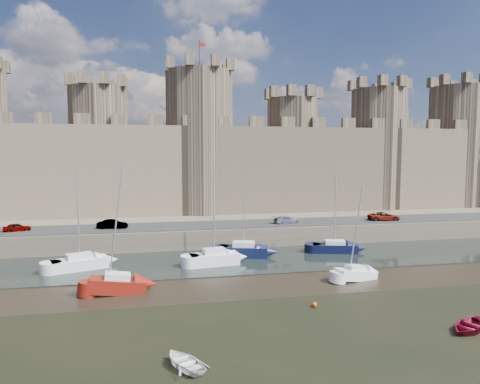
# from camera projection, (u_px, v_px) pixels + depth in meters

# --- Properties ---
(ground) EXTENTS (160.00, 160.00, 0.00)m
(ground) POSITION_uv_depth(u_px,v_px,m) (254.00, 366.00, 24.55)
(ground) COLOR black
(ground) RESTS_ON ground
(water_channel) EXTENTS (160.00, 12.00, 0.08)m
(water_channel) POSITION_uv_depth(u_px,v_px,m) (206.00, 262.00, 47.99)
(water_channel) COLOR black
(water_channel) RESTS_ON ground
(quay) EXTENTS (160.00, 60.00, 2.50)m
(quay) POSITION_uv_depth(u_px,v_px,m) (184.00, 210.00, 83.04)
(quay) COLOR #4C443A
(quay) RESTS_ON ground
(road) EXTENTS (160.00, 7.00, 0.10)m
(road) POSITION_uv_depth(u_px,v_px,m) (197.00, 225.00, 57.53)
(road) COLOR black
(road) RESTS_ON quay
(castle) EXTENTS (108.50, 11.00, 29.00)m
(castle) POSITION_uv_depth(u_px,v_px,m) (184.00, 157.00, 70.26)
(castle) COLOR #42382B
(castle) RESTS_ON quay
(car_0) EXTENTS (3.40, 2.11, 1.08)m
(car_0) POSITION_uv_depth(u_px,v_px,m) (17.00, 227.00, 53.12)
(car_0) COLOR gray
(car_0) RESTS_ON quay
(car_1) EXTENTS (3.93, 1.85, 1.24)m
(car_1) POSITION_uv_depth(u_px,v_px,m) (112.00, 224.00, 54.97)
(car_1) COLOR gray
(car_1) RESTS_ON quay
(car_2) EXTENTS (3.88, 2.01, 1.07)m
(car_2) POSITION_uv_depth(u_px,v_px,m) (287.00, 220.00, 59.13)
(car_2) COLOR gray
(car_2) RESTS_ON quay
(car_3) EXTENTS (4.73, 2.65, 1.25)m
(car_3) POSITION_uv_depth(u_px,v_px,m) (384.00, 217.00, 61.74)
(car_3) COLOR gray
(car_3) RESTS_ON quay
(sailboat_0) EXTENTS (6.03, 4.02, 10.51)m
(sailboat_0) POSITION_uv_depth(u_px,v_px,m) (80.00, 262.00, 44.83)
(sailboat_0) COLOR silver
(sailboat_0) RESTS_ON ground
(sailboat_1) EXTENTS (6.04, 3.69, 11.33)m
(sailboat_1) POSITION_uv_depth(u_px,v_px,m) (244.00, 250.00, 50.33)
(sailboat_1) COLOR black
(sailboat_1) RESTS_ON ground
(sailboat_2) EXTENTS (5.54, 2.75, 11.48)m
(sailboat_2) POSITION_uv_depth(u_px,v_px,m) (214.00, 258.00, 46.60)
(sailboat_2) COLOR white
(sailboat_2) RESTS_ON ground
(sailboat_3) EXTENTS (5.70, 3.32, 9.39)m
(sailboat_3) POSITION_uv_depth(u_px,v_px,m) (335.00, 247.00, 52.60)
(sailboat_3) COLOR black
(sailboat_3) RESTS_ON ground
(sailboat_4) EXTENTS (4.98, 2.35, 11.26)m
(sailboat_4) POSITION_uv_depth(u_px,v_px,m) (118.00, 284.00, 37.44)
(sailboat_4) COLOR maroon
(sailboat_4) RESTS_ON ground
(sailboat_5) EXTENTS (4.45, 2.59, 9.02)m
(sailboat_5) POSITION_uv_depth(u_px,v_px,m) (355.00, 273.00, 41.39)
(sailboat_5) COLOR white
(sailboat_5) RESTS_ON ground
(dinghy_2) EXTENTS (3.42, 3.71, 0.63)m
(dinghy_2) POSITION_uv_depth(u_px,v_px,m) (185.00, 363.00, 24.30)
(dinghy_2) COLOR white
(dinghy_2) RESTS_ON ground
(dinghy_4) EXTENTS (4.30, 3.81, 0.74)m
(dinghy_4) POSITION_uv_depth(u_px,v_px,m) (470.00, 326.00, 29.37)
(dinghy_4) COLOR maroon
(dinghy_4) RESTS_ON ground
(buoy_1) EXTENTS (0.42, 0.42, 0.42)m
(buoy_1) POSITION_uv_depth(u_px,v_px,m) (314.00, 305.00, 33.98)
(buoy_1) COLOR #D03D09
(buoy_1) RESTS_ON ground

